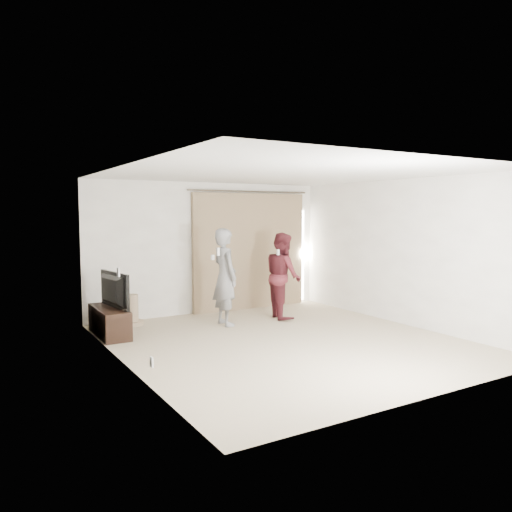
{
  "coord_description": "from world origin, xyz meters",
  "views": [
    {
      "loc": [
        -4.31,
        -6.29,
        2.0
      ],
      "look_at": [
        0.16,
        1.2,
        1.24
      ],
      "focal_mm": 35.0,
      "sensor_mm": 36.0,
      "label": 1
    }
  ],
  "objects_px": {
    "tv": "(109,290)",
    "person_woman": "(283,275)",
    "person_man": "(225,277)",
    "tv_console": "(109,322)"
  },
  "relations": [
    {
      "from": "tv",
      "to": "person_woman",
      "type": "height_order",
      "value": "person_woman"
    },
    {
      "from": "tv_console",
      "to": "person_man",
      "type": "height_order",
      "value": "person_man"
    },
    {
      "from": "tv_console",
      "to": "person_man",
      "type": "xyz_separation_m",
      "value": [
        1.98,
        -0.27,
        0.64
      ]
    },
    {
      "from": "tv",
      "to": "person_man",
      "type": "xyz_separation_m",
      "value": [
        1.98,
        -0.27,
        0.12
      ]
    },
    {
      "from": "tv_console",
      "to": "person_woman",
      "type": "distance_m",
      "value": 3.28
    },
    {
      "from": "tv_console",
      "to": "person_woman",
      "type": "height_order",
      "value": "person_woman"
    },
    {
      "from": "tv",
      "to": "person_man",
      "type": "bearing_deg",
      "value": -106.06
    },
    {
      "from": "tv",
      "to": "person_woman",
      "type": "relative_size",
      "value": 0.62
    },
    {
      "from": "person_man",
      "to": "person_woman",
      "type": "height_order",
      "value": "person_man"
    },
    {
      "from": "tv",
      "to": "person_man",
      "type": "relative_size",
      "value": 0.58
    }
  ]
}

